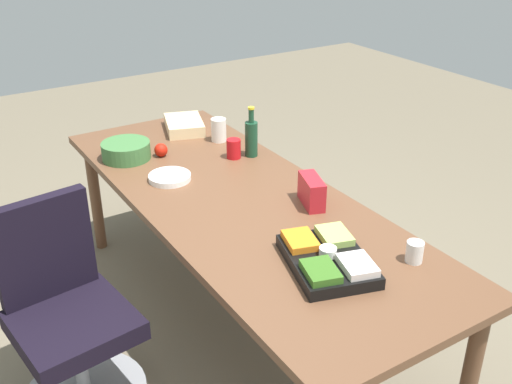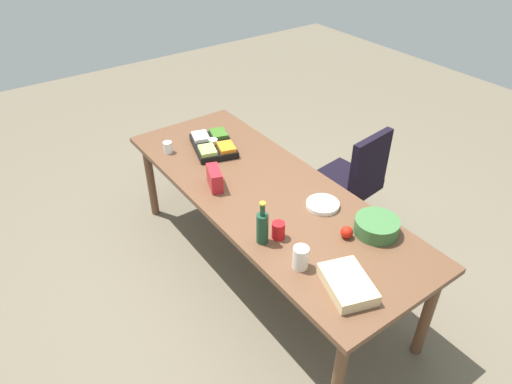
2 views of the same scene
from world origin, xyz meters
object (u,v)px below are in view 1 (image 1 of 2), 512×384
wine_bottle (251,137)px  apple_red (161,150)px  red_solo_cup (234,149)px  mayo_jar (219,130)px  salad_bowl (126,151)px  sheet_cake (184,125)px  paper_cup (415,252)px  office_chair (71,330)px  veggie_tray (327,258)px  conference_table (239,210)px  paper_plate_stack (170,177)px  chip_bag_red (312,191)px

wine_bottle → apple_red: wine_bottle is taller
red_solo_cup → mayo_jar: 0.28m
wine_bottle → mayo_jar: wine_bottle is taller
salad_bowl → sheet_cake: bearing=116.0°
paper_cup → sheet_cake: 1.85m
office_chair → veggie_tray: bearing=53.2°
red_solo_cup → mayo_jar: (-0.27, 0.05, 0.01)m
conference_table → paper_plate_stack: size_ratio=11.53×
wine_bottle → mayo_jar: bearing=-171.3°
mayo_jar → chip_bag_red: same height
office_chair → mayo_jar: bearing=122.4°
office_chair → paper_cup: 1.53m
veggie_tray → wine_bottle: (-1.12, 0.34, 0.07)m
salad_bowl → wine_bottle: bearing=61.2°
mayo_jar → salad_bowl: mayo_jar is taller
veggie_tray → chip_bag_red: chip_bag_red is taller
conference_table → paper_cup: paper_cup is taller
veggie_tray → sheet_cake: 1.70m
wine_bottle → paper_cup: wine_bottle is taller
office_chair → paper_plate_stack: office_chair is taller
veggie_tray → salad_bowl: salad_bowl is taller
veggie_tray → salad_bowl: (-1.46, -0.28, 0.01)m
veggie_tray → paper_cup: 0.36m
office_chair → apple_red: size_ratio=12.64×
conference_table → office_chair: bearing=-87.5°
paper_cup → sheet_cake: bearing=-176.2°
veggie_tray → salad_bowl: 1.49m
chip_bag_red → salad_bowl: bearing=-151.4°
veggie_tray → paper_cup: bearing=63.4°
conference_table → apple_red: (-0.68, -0.11, 0.11)m
office_chair → paper_cup: office_chair is taller
mayo_jar → chip_bag_red: bearing=-1.6°
conference_table → sheet_cake: (-0.98, 0.19, 0.11)m
office_chair → chip_bag_red: 1.27m
paper_plate_stack → apple_red: apple_red is taller
conference_table → paper_plate_stack: (-0.37, -0.20, 0.09)m
sheet_cake → chip_bag_red: 1.23m
conference_table → veggie_tray: veggie_tray is taller
red_solo_cup → veggie_tray: 1.17m
paper_plate_stack → conference_table: bearing=28.5°
paper_cup → chip_bag_red: (-0.62, -0.05, 0.02)m
mayo_jar → salad_bowl: bearing=-94.1°
red_solo_cup → apple_red: 0.41m
veggie_tray → paper_plate_stack: 1.09m
paper_plate_stack → chip_bag_red: (0.61, 0.46, 0.05)m
salad_bowl → sheet_cake: 0.53m
wine_bottle → salad_bowl: size_ratio=1.07×
red_solo_cup → sheet_cake: size_ratio=0.34×
veggie_tray → chip_bag_red: (-0.46, 0.27, 0.03)m
conference_table → wine_bottle: (-0.41, 0.33, 0.18)m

